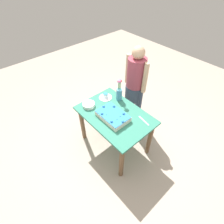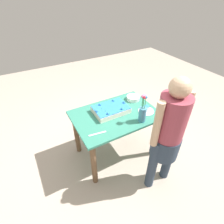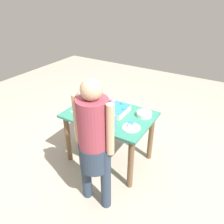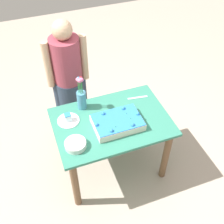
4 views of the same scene
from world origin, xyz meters
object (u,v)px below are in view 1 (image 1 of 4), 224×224
serving_plate_with_slice (106,97)px  flower_vase (119,93)px  fruit_bowl (89,105)px  sheet_cake (113,116)px  person_standing (135,83)px  cake_knife (144,121)px

serving_plate_with_slice → flower_vase: flower_vase is taller
fruit_bowl → serving_plate_with_slice: bearing=-92.7°
sheet_cake → person_standing: bearing=-69.8°
flower_vase → person_standing: bearing=-85.2°
cake_knife → fruit_bowl: size_ratio=1.11×
serving_plate_with_slice → person_standing: (-0.14, -0.53, 0.09)m
fruit_bowl → person_standing: person_standing is taller
cake_knife → flower_vase: (0.58, -0.06, 0.13)m
sheet_cake → fruit_bowl: bearing=14.0°
serving_plate_with_slice → fruit_bowl: (0.02, 0.32, 0.01)m
flower_vase → sheet_cake: bearing=124.7°
fruit_bowl → flower_vase: bearing=-112.6°
fruit_bowl → person_standing: bearing=-100.4°
serving_plate_with_slice → person_standing: bearing=-104.9°
serving_plate_with_slice → fruit_bowl: size_ratio=1.11×
sheet_cake → fruit_bowl: size_ratio=2.38×
sheet_cake → fruit_bowl: (0.43, 0.11, -0.01)m
cake_knife → flower_vase: flower_vase is taller
flower_vase → fruit_bowl: 0.51m
serving_plate_with_slice → fruit_bowl: serving_plate_with_slice is taller
fruit_bowl → person_standing: 0.88m
cake_knife → person_standing: size_ratio=0.14×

